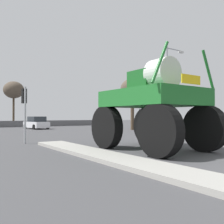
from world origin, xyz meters
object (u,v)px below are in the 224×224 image
Objects in this scene: sedan_ahead at (36,123)px; streetlight_near_right at (168,85)px; traffic_signal_near_right at (138,99)px; bare_tree_right at (132,90)px; traffic_signal_near_left at (24,102)px; bare_tree_far_center at (14,90)px; oversize_sprayer at (153,105)px.

streetlight_near_right is (6.47, -15.50, 3.54)m from sedan_ahead.
bare_tree_right is at bearing 53.60° from traffic_signal_near_right.
traffic_signal_near_left is at bearing -151.52° from bare_tree_right.
sedan_ahead is 16.90m from traffic_signal_near_left.
bare_tree_right is 0.84× the size of bare_tree_far_center.
bare_tree_far_center reaches higher than sedan_ahead.
streetlight_near_right is at bearing -51.72° from oversize_sprayer.
traffic_signal_near_left is (-4.18, 6.22, 0.30)m from oversize_sprayer.
sedan_ahead is 17.17m from streetlight_near_right.
traffic_signal_near_right reaches higher than sedan_ahead.
bare_tree_far_center is (-0.34, 10.26, 4.88)m from sedan_ahead.
traffic_signal_near_right is (4.28, 6.21, 0.79)m from oversize_sprayer.
bare_tree_far_center reaches higher than traffic_signal_near_right.
traffic_signal_near_left is 0.43× the size of streetlight_near_right.
oversize_sprayer is 7.50m from traffic_signal_near_left.
traffic_signal_near_right is at bearing -174.73° from streetlight_near_right.
bare_tree_right is (5.65, 7.67, 1.75)m from traffic_signal_near_right.
bare_tree_right is (9.93, 13.87, 2.54)m from oversize_sprayer.
traffic_signal_near_left is 0.83× the size of traffic_signal_near_right.
streetlight_near_right reaches higher than oversize_sprayer.
bare_tree_right reaches higher than traffic_signal_near_left.
bare_tree_right is (1.95, 7.32, 0.34)m from streetlight_near_right.
streetlight_near_right is 26.69m from bare_tree_far_center.
traffic_signal_near_left is at bearing 32.80° from oversize_sprayer.
bare_tree_far_center reaches higher than traffic_signal_near_left.
traffic_signal_near_right is at bearing -83.19° from bare_tree_far_center.
traffic_signal_near_left is 0.55× the size of bare_tree_right.
bare_tree_far_center is at bearing -3.91° from sedan_ahead.
traffic_signal_near_left is at bearing -178.44° from streetlight_near_right.
traffic_signal_near_left is at bearing 179.93° from traffic_signal_near_right.
traffic_signal_near_left is 16.21m from bare_tree_right.
streetlight_near_right is at bearing -163.16° from sedan_ahead.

